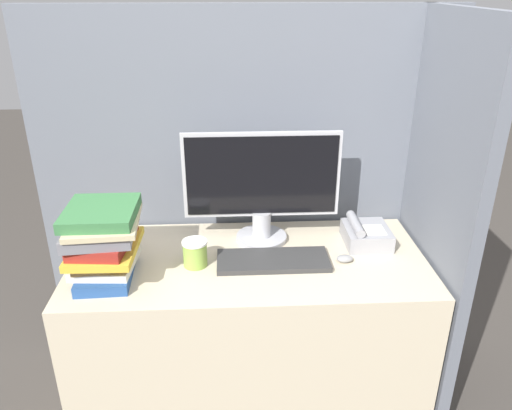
{
  "coord_description": "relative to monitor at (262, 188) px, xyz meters",
  "views": [
    {
      "loc": [
        -0.06,
        -1.34,
        1.72
      ],
      "look_at": [
        0.03,
        0.34,
        0.95
      ],
      "focal_mm": 35.0,
      "sensor_mm": 36.0,
      "label": 1
    }
  ],
  "objects": [
    {
      "name": "cubicle_panel_rear",
      "position": [
        -0.06,
        0.2,
        -0.15
      ],
      "size": [
        1.75,
        0.04,
        1.64
      ],
      "color": "slate",
      "rests_on": "ground_plane"
    },
    {
      "name": "keyboard",
      "position": [
        0.03,
        -0.19,
        -0.22
      ],
      "size": [
        0.42,
        0.17,
        0.02
      ],
      "color": "#333333",
      "rests_on": "desk"
    },
    {
      "name": "coffee_cup",
      "position": [
        -0.26,
        -0.19,
        -0.18
      ],
      "size": [
        0.09,
        0.09,
        0.1
      ],
      "color": "#8CB247",
      "rests_on": "desk"
    },
    {
      "name": "mouse",
      "position": [
        0.3,
        -0.19,
        -0.21
      ],
      "size": [
        0.06,
        0.04,
        0.03
      ],
      "color": "gray",
      "rests_on": "desk"
    },
    {
      "name": "desk",
      "position": [
        -0.06,
        -0.15,
        -0.6
      ],
      "size": [
        1.35,
        0.62,
        0.74
      ],
      "color": "beige",
      "rests_on": "ground_plane"
    },
    {
      "name": "book_stack",
      "position": [
        -0.57,
        -0.25,
        -0.08
      ],
      "size": [
        0.27,
        0.3,
        0.27
      ],
      "color": "#264C8C",
      "rests_on": "desk"
    },
    {
      "name": "desk_telephone",
      "position": [
        0.42,
        -0.05,
        -0.19
      ],
      "size": [
        0.18,
        0.19,
        0.1
      ],
      "color": "#99999E",
      "rests_on": "desk"
    },
    {
      "name": "cubicle_panel_right",
      "position": [
        0.66,
        -0.12,
        -0.15
      ],
      "size": [
        0.04,
        0.68,
        1.64
      ],
      "color": "slate",
      "rests_on": "ground_plane"
    },
    {
      "name": "monitor",
      "position": [
        0.0,
        0.0,
        0.0
      ],
      "size": [
        0.61,
        0.21,
        0.45
      ],
      "color": "#B7B7BC",
      "rests_on": "desk"
    }
  ]
}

